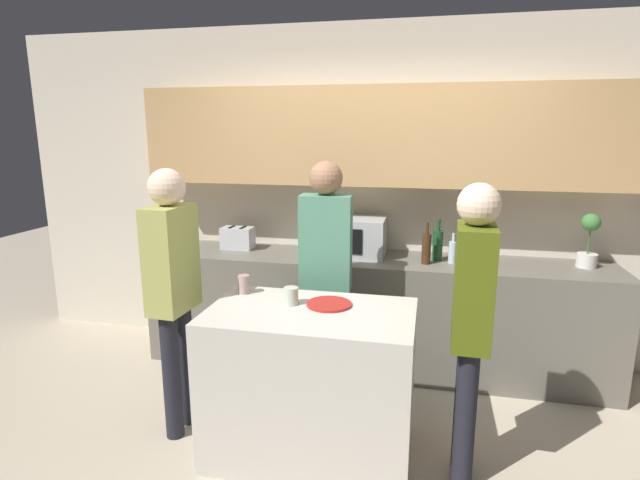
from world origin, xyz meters
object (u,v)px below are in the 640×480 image
bottle_2 (453,252)px  person_center (173,281)px  bottle_1 (438,245)px  person_left (472,311)px  toaster (238,238)px  bottle_0 (426,248)px  bottle_3 (466,251)px  microwave (352,236)px  plate_on_island (329,304)px  cup_1 (291,296)px  potted_plant (589,240)px  cup_0 (244,284)px  person_right (326,263)px

bottle_2 → person_center: (-1.67, -1.13, 0.00)m
bottle_1 → person_left: (0.16, -1.28, -0.06)m
toaster → bottle_0: bottle_0 is taller
bottle_1 → bottle_3: bearing=-30.4°
microwave → plate_on_island: (0.05, -1.17, -0.15)m
toaster → cup_1: (0.80, -1.20, -0.05)m
cup_1 → person_left: 1.00m
plate_on_island → potted_plant: bearing=35.0°
toaster → bottle_0: bearing=-5.9°
toaster → bottle_3: (1.83, -0.14, 0.02)m
bottle_3 → plate_on_island: size_ratio=1.07×
bottle_3 → microwave: bearing=170.6°
toaster → bottle_1: bottle_1 is taller
bottle_0 → bottle_2: bearing=18.4°
cup_0 → bottle_3: bearing=34.0°
potted_plant → person_center: person_center is taller
cup_1 → plate_on_island: bearing=7.7°
bottle_1 → bottle_3: size_ratio=1.13×
person_center → bottle_3: bearing=124.7°
bottle_1 → cup_0: size_ratio=2.75×
person_center → person_right: bearing=127.6°
bottle_1 → cup_0: (-1.17, -1.04, -0.07)m
bottle_0 → potted_plant: bearing=7.9°
person_right → person_left: bearing=140.7°
bottle_1 → potted_plant: bearing=1.5°
bottle_3 → cup_0: bearing=-146.0°
microwave → cup_0: size_ratio=4.51×
toaster → bottle_0: 1.56m
bottle_2 → plate_on_island: 1.30m
cup_0 → person_center: bearing=-158.0°
microwave → person_right: size_ratio=0.31×
potted_plant → bottle_2: size_ratio=1.73×
toaster → bottle_0: size_ratio=0.83×
bottle_1 → person_center: 1.97m
bottle_2 → person_left: bearing=-87.6°
cup_1 → person_center: 0.73m
person_center → person_left: bearing=90.5°
bottle_3 → person_right: 1.07m
bottle_1 → cup_1: bearing=-125.4°
plate_on_island → person_center: (-0.95, -0.06, 0.09)m
bottle_3 → person_left: (-0.04, -1.16, -0.04)m
bottle_0 → person_right: person_right is taller
plate_on_island → bottle_1: bearing=61.7°
person_left → plate_on_island: bearing=82.2°
person_right → cup_0: bearing=39.5°
bottle_0 → bottle_1: 0.16m
microwave → cup_1: size_ratio=5.12×
toaster → potted_plant: bearing=-0.0°
microwave → bottle_0: size_ratio=1.66×
bottle_2 → bottle_3: 0.10m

